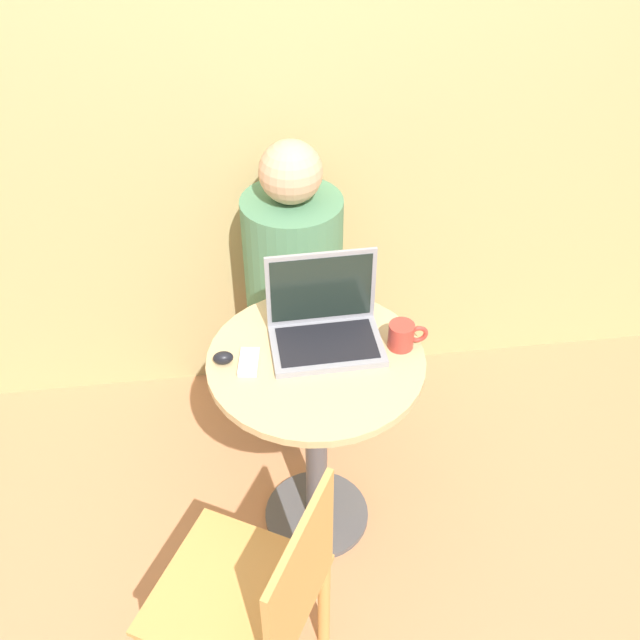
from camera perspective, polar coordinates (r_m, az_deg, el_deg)
ground_plane at (r=2.74m, az=-0.25°, el=-14.65°), size 12.00×12.00×0.00m
back_wall at (r=2.55m, az=-2.73°, el=18.50°), size 7.00×0.05×2.60m
round_table at (r=2.31m, az=-0.29°, el=-6.78°), size 0.64×0.64×0.76m
laptop at (r=2.18m, az=0.35°, el=-0.28°), size 0.33×0.23×0.27m
cell_phone at (r=2.15m, az=-5.44°, el=-3.26°), size 0.07×0.12×0.02m
computer_mouse at (r=2.15m, az=-7.39°, el=-2.87°), size 0.06×0.04×0.04m
coffee_cup at (r=2.19m, az=6.31°, el=-1.18°), size 0.12×0.08×0.08m
chair_empty at (r=2.06m, az=-4.84°, el=-20.62°), size 0.55×0.55×0.83m
person_seated at (r=2.80m, az=-2.07°, el=1.38°), size 0.34×0.53×1.17m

